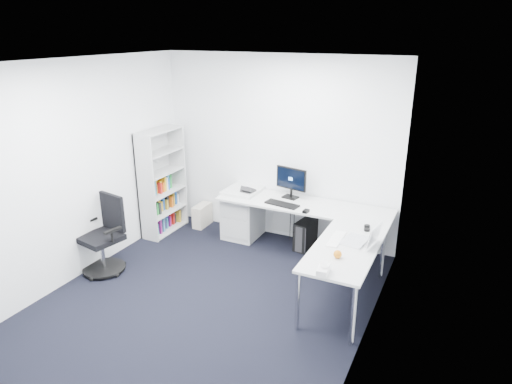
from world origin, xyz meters
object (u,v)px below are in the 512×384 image
at_px(task_chair, 100,236).
at_px(monitor, 291,183).
at_px(l_desk, 294,237).
at_px(bookshelf, 162,182).
at_px(laptop, 356,231).

xyz_separation_m(task_chair, monitor, (1.88, 1.84, 0.44)).
relative_size(l_desk, bookshelf, 1.51).
distance_m(l_desk, task_chair, 2.53).
height_order(task_chair, laptop, task_chair).
bearing_deg(l_desk, task_chair, -147.61).
relative_size(bookshelf, laptop, 4.41).
xyz_separation_m(task_chair, laptop, (3.07, 0.82, 0.34)).
xyz_separation_m(bookshelf, monitor, (1.92, 0.44, 0.14)).
bearing_deg(bookshelf, l_desk, -1.32).
height_order(l_desk, task_chair, task_chair).
bearing_deg(laptop, monitor, 148.05).
bearing_deg(bookshelf, monitor, 12.78).
height_order(task_chair, monitor, monitor).
distance_m(bookshelf, monitor, 1.98).
bearing_deg(bookshelf, task_chair, -88.22).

